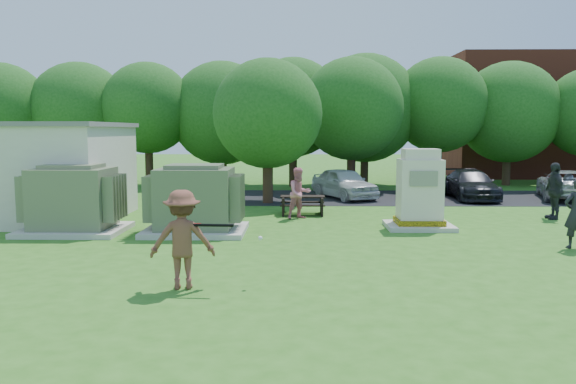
{
  "coord_description": "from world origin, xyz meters",
  "views": [
    {
      "loc": [
        0.3,
        -12.19,
        3.09
      ],
      "look_at": [
        0.0,
        4.0,
        1.3
      ],
      "focal_mm": 35.0,
      "sensor_mm": 36.0,
      "label": 1
    }
  ],
  "objects_px": {
    "car_silver_a": "(429,183)",
    "car_silver_b": "(567,185)",
    "generator_cabinet": "(420,194)",
    "transformer_left": "(74,201)",
    "person_at_picnic": "(299,193)",
    "person_walking_right": "(554,191)",
    "car_dark": "(471,185)",
    "batter": "(182,239)",
    "picnic_table": "(303,203)",
    "car_white": "(344,183)",
    "transformer_right": "(195,201)"
  },
  "relations": [
    {
      "from": "picnic_table",
      "to": "car_silver_b",
      "type": "relative_size",
      "value": 0.34
    },
    {
      "from": "picnic_table",
      "to": "person_walking_right",
      "type": "xyz_separation_m",
      "value": [
        8.75,
        -0.87,
        0.55
      ]
    },
    {
      "from": "car_silver_a",
      "to": "person_walking_right",
      "type": "bearing_deg",
      "value": 129.89
    },
    {
      "from": "transformer_left",
      "to": "car_white",
      "type": "bearing_deg",
      "value": 44.59
    },
    {
      "from": "transformer_left",
      "to": "person_at_picnic",
      "type": "bearing_deg",
      "value": 21.81
    },
    {
      "from": "generator_cabinet",
      "to": "car_silver_b",
      "type": "distance_m",
      "value": 11.27
    },
    {
      "from": "transformer_left",
      "to": "car_white",
      "type": "relative_size",
      "value": 0.74
    },
    {
      "from": "generator_cabinet",
      "to": "picnic_table",
      "type": "height_order",
      "value": "generator_cabinet"
    },
    {
      "from": "generator_cabinet",
      "to": "car_dark",
      "type": "distance_m",
      "value": 8.66
    },
    {
      "from": "car_silver_b",
      "to": "car_white",
      "type": "bearing_deg",
      "value": 16.26
    },
    {
      "from": "batter",
      "to": "car_silver_a",
      "type": "relative_size",
      "value": 0.5
    },
    {
      "from": "person_walking_right",
      "to": "generator_cabinet",
      "type": "bearing_deg",
      "value": -69.88
    },
    {
      "from": "car_silver_a",
      "to": "car_silver_b",
      "type": "height_order",
      "value": "car_silver_b"
    },
    {
      "from": "car_silver_a",
      "to": "car_dark",
      "type": "height_order",
      "value": "car_silver_a"
    },
    {
      "from": "person_at_picnic",
      "to": "car_silver_a",
      "type": "height_order",
      "value": "person_at_picnic"
    },
    {
      "from": "car_silver_b",
      "to": "generator_cabinet",
      "type": "bearing_deg",
      "value": 60.22
    },
    {
      "from": "person_walking_right",
      "to": "car_silver_b",
      "type": "bearing_deg",
      "value": 150.39
    },
    {
      "from": "picnic_table",
      "to": "person_walking_right",
      "type": "distance_m",
      "value": 8.81
    },
    {
      "from": "car_white",
      "to": "car_silver_b",
      "type": "distance_m",
      "value": 9.97
    },
    {
      "from": "transformer_left",
      "to": "picnic_table",
      "type": "xyz_separation_m",
      "value": [
        6.95,
        3.73,
        -0.54
      ]
    },
    {
      "from": "generator_cabinet",
      "to": "car_silver_b",
      "type": "height_order",
      "value": "generator_cabinet"
    },
    {
      "from": "person_at_picnic",
      "to": "car_dark",
      "type": "xyz_separation_m",
      "value": [
        7.75,
        5.86,
        -0.26
      ]
    },
    {
      "from": "picnic_table",
      "to": "car_silver_a",
      "type": "bearing_deg",
      "value": 44.51
    },
    {
      "from": "picnic_table",
      "to": "car_silver_b",
      "type": "xyz_separation_m",
      "value": [
        11.9,
        4.86,
        0.22
      ]
    },
    {
      "from": "person_at_picnic",
      "to": "person_walking_right",
      "type": "distance_m",
      "value": 8.87
    },
    {
      "from": "transformer_left",
      "to": "batter",
      "type": "relative_size",
      "value": 1.54
    },
    {
      "from": "generator_cabinet",
      "to": "car_white",
      "type": "xyz_separation_m",
      "value": [
        -1.74,
        7.84,
        -0.41
      ]
    },
    {
      "from": "transformer_right",
      "to": "picnic_table",
      "type": "height_order",
      "value": "transformer_right"
    },
    {
      "from": "person_at_picnic",
      "to": "transformer_left",
      "type": "bearing_deg",
      "value": 173.48
    },
    {
      "from": "person_at_picnic",
      "to": "batter",
      "type": "bearing_deg",
      "value": -133.06
    },
    {
      "from": "transformer_right",
      "to": "car_silver_a",
      "type": "bearing_deg",
      "value": 46.14
    },
    {
      "from": "transformer_left",
      "to": "person_at_picnic",
      "type": "relative_size",
      "value": 1.67
    },
    {
      "from": "picnic_table",
      "to": "car_white",
      "type": "xyz_separation_m",
      "value": [
        1.93,
        5.02,
        0.26
      ]
    },
    {
      "from": "transformer_left",
      "to": "transformer_right",
      "type": "relative_size",
      "value": 1.0
    },
    {
      "from": "batter",
      "to": "person_at_picnic",
      "type": "relative_size",
      "value": 1.08
    },
    {
      "from": "batter",
      "to": "person_at_picnic",
      "type": "height_order",
      "value": "batter"
    },
    {
      "from": "person_walking_right",
      "to": "picnic_table",
      "type": "bearing_deg",
      "value": -96.54
    },
    {
      "from": "car_silver_a",
      "to": "transformer_left",
      "type": "bearing_deg",
      "value": 53.93
    },
    {
      "from": "transformer_left",
      "to": "transformer_right",
      "type": "bearing_deg",
      "value": 0.0
    },
    {
      "from": "generator_cabinet",
      "to": "person_at_picnic",
      "type": "distance_m",
      "value": 4.21
    },
    {
      "from": "picnic_table",
      "to": "car_silver_b",
      "type": "distance_m",
      "value": 12.85
    },
    {
      "from": "transformer_right",
      "to": "car_dark",
      "type": "relative_size",
      "value": 0.68
    },
    {
      "from": "person_walking_right",
      "to": "person_at_picnic",
      "type": "bearing_deg",
      "value": -90.04
    },
    {
      "from": "transformer_right",
      "to": "picnic_table",
      "type": "distance_m",
      "value": 4.98
    },
    {
      "from": "picnic_table",
      "to": "car_silver_b",
      "type": "height_order",
      "value": "car_silver_b"
    },
    {
      "from": "car_white",
      "to": "generator_cabinet",
      "type": "bearing_deg",
      "value": -102.49
    },
    {
      "from": "picnic_table",
      "to": "generator_cabinet",
      "type": "bearing_deg",
      "value": -37.61
    },
    {
      "from": "person_walking_right",
      "to": "car_dark",
      "type": "xyz_separation_m",
      "value": [
        -1.12,
        5.74,
        -0.35
      ]
    },
    {
      "from": "transformer_left",
      "to": "car_silver_a",
      "type": "height_order",
      "value": "transformer_left"
    },
    {
      "from": "transformer_left",
      "to": "car_silver_b",
      "type": "xyz_separation_m",
      "value": [
        18.85,
        8.59,
        -0.32
      ]
    }
  ]
}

